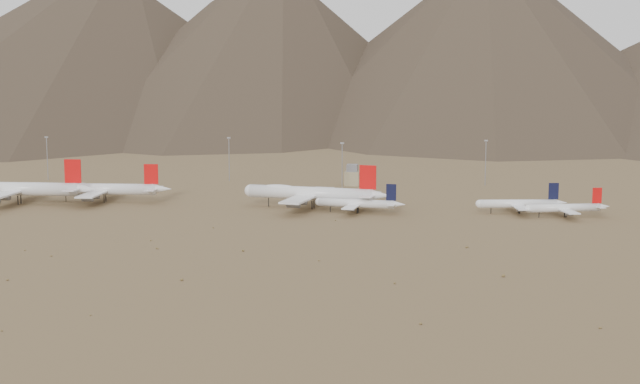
% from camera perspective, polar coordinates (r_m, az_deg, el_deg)
% --- Properties ---
extents(ground, '(3000.00, 3000.00, 0.00)m').
position_cam_1_polar(ground, '(389.74, -4.43, -1.79)').
color(ground, olive).
rests_on(ground, ground).
extents(mountain_ridge, '(4400.00, 1000.00, 300.00)m').
position_cam_1_polar(mountain_ridge, '(1279.50, 5.02, 11.72)').
color(mountain_ridge, '#4C3C2E').
rests_on(mountain_ridge, ground).
extents(widebody_west, '(75.00, 57.65, 22.26)m').
position_cam_1_polar(widebody_west, '(456.19, -18.82, 0.21)').
color(widebody_west, white).
rests_on(widebody_west, ground).
extents(widebody_centre, '(64.34, 49.60, 19.11)m').
position_cam_1_polar(widebody_centre, '(451.48, -13.72, 0.19)').
color(widebody_centre, white).
rests_on(widebody_centre, ground).
extents(widebody_east, '(72.00, 56.06, 21.49)m').
position_cam_1_polar(widebody_east, '(417.91, -0.57, -0.08)').
color(widebody_east, white).
rests_on(widebody_east, ground).
extents(narrowbody_a, '(42.07, 30.42, 13.90)m').
position_cam_1_polar(narrowbody_a, '(406.14, 2.48, -0.73)').
color(narrowbody_a, white).
rests_on(narrowbody_a, ground).
extents(narrowbody_b, '(41.89, 30.64, 13.96)m').
position_cam_1_polar(narrowbody_b, '(415.05, 12.69, -0.73)').
color(narrowbody_b, white).
rests_on(narrowbody_b, ground).
extents(narrowbody_c, '(38.43, 28.42, 12.99)m').
position_cam_1_polar(narrowbody_c, '(409.89, 15.48, -0.98)').
color(narrowbody_c, white).
rests_on(narrowbody_c, ground).
extents(control_tower, '(8.00, 8.00, 12.00)m').
position_cam_1_polar(control_tower, '(500.84, 2.08, 1.02)').
color(control_tower, '#9A8D68').
rests_on(control_tower, ground).
extents(mast_far_west, '(2.00, 0.60, 25.70)m').
position_cam_1_polar(mast_far_west, '(549.48, -17.06, 2.22)').
color(mast_far_west, gray).
rests_on(mast_far_west, ground).
extents(mast_west, '(2.00, 0.60, 25.70)m').
position_cam_1_polar(mast_west, '(522.56, -5.84, 2.25)').
color(mast_west, gray).
rests_on(mast_west, ground).
extents(mast_centre, '(2.00, 0.60, 25.70)m').
position_cam_1_polar(mast_centre, '(483.55, 1.43, 1.83)').
color(mast_centre, gray).
rests_on(mast_centre, ground).
extents(mast_east, '(2.00, 0.60, 25.70)m').
position_cam_1_polar(mast_east, '(509.28, 10.56, 2.01)').
color(mast_east, gray).
rests_on(mast_east, ground).
extents(desert_scrub, '(431.23, 179.98, 0.95)m').
position_cam_1_polar(desert_scrub, '(306.94, -7.49, -4.44)').
color(desert_scrub, olive).
rests_on(desert_scrub, ground).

